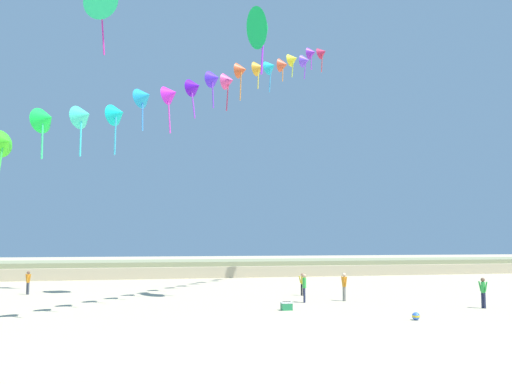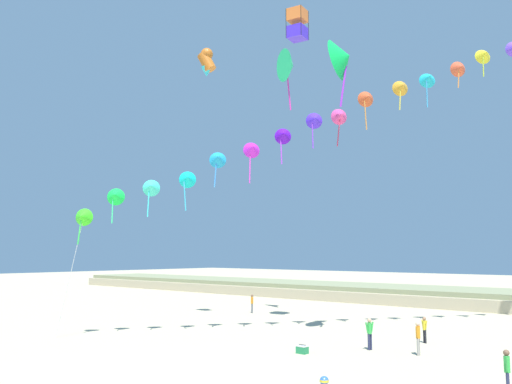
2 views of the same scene
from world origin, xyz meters
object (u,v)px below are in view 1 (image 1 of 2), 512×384
at_px(person_mid_center, 304,286).
at_px(beach_cooler, 287,306).
at_px(person_far_left, 483,291).
at_px(large_kite_mid_trail, 262,28).
at_px(person_near_right, 28,281).
at_px(beach_ball, 416,316).
at_px(large_kite_outer_drift, 104,3).
at_px(person_near_left, 302,283).
at_px(person_far_right, 344,285).

height_order(person_mid_center, beach_cooler, person_mid_center).
distance_m(person_far_left, large_kite_mid_trail, 20.48).
bearing_deg(beach_cooler, person_far_left, -9.38).
relative_size(person_near_right, person_far_left, 0.97).
bearing_deg(beach_cooler, large_kite_mid_trail, 91.16).
bearing_deg(large_kite_mid_trail, beach_cooler, -88.84).
xyz_separation_m(person_near_right, beach_ball, (19.39, -17.44, -0.74)).
bearing_deg(large_kite_outer_drift, person_near_left, -19.57).
bearing_deg(person_near_right, large_kite_outer_drift, -4.76).
xyz_separation_m(person_far_left, beach_cooler, (-10.64, 1.76, -0.74)).
distance_m(person_near_left, person_mid_center, 4.27).
height_order(person_near_right, person_mid_center, person_mid_center).
height_order(person_near_right, large_kite_outer_drift, large_kite_outer_drift).
relative_size(person_near_left, large_kite_mid_trail, 0.33).
height_order(person_far_left, beach_cooler, person_far_left).
xyz_separation_m(person_far_right, large_kite_mid_trail, (-4.86, 1.12, 16.22)).
xyz_separation_m(large_kite_mid_trail, beach_ball, (4.80, -9.52, -17.02)).
distance_m(person_far_left, large_kite_outer_drift, 32.14).
bearing_deg(person_near_left, person_near_right, 163.94).
xyz_separation_m(person_near_left, large_kite_mid_trail, (-3.48, -2.71, 16.33)).
bearing_deg(person_far_right, beach_ball, -90.42).
distance_m(person_mid_center, person_far_right, 2.66).
relative_size(person_mid_center, beach_ball, 4.66).
height_order(person_near_left, large_kite_outer_drift, large_kite_outer_drift).
height_order(person_far_right, large_kite_outer_drift, large_kite_outer_drift).
height_order(person_near_left, person_far_right, person_far_right).
distance_m(person_near_left, beach_cooler, 8.10).
height_order(person_far_right, beach_ball, person_far_right).
bearing_deg(person_mid_center, beach_cooler, -123.06).
xyz_separation_m(person_mid_center, large_kite_outer_drift, (-12.30, 8.90, 20.12)).
height_order(person_far_left, large_kite_mid_trail, large_kite_mid_trail).
bearing_deg(person_mid_center, large_kite_outer_drift, 144.11).
relative_size(person_near_right, large_kite_outer_drift, 0.30).
height_order(large_kite_mid_trail, beach_ball, large_kite_mid_trail).
height_order(person_near_right, beach_cooler, person_near_right).
height_order(person_mid_center, large_kite_outer_drift, large_kite_outer_drift).
bearing_deg(large_kite_mid_trail, person_far_left, -30.70).
bearing_deg(person_far_right, large_kite_outer_drift, 149.92).
bearing_deg(person_near_left, person_far_left, -51.39).
height_order(person_near_right, person_far_right, person_far_right).
bearing_deg(person_far_left, person_near_right, 150.58).
height_order(person_far_right, beach_cooler, person_far_right).
bearing_deg(beach_cooler, person_near_left, 65.20).
relative_size(person_far_left, beach_cooler, 2.85).
xyz_separation_m(large_kite_mid_trail, large_kite_outer_drift, (-10.10, 7.54, 3.89)).
distance_m(large_kite_outer_drift, beach_cooler, 26.22).
distance_m(person_near_left, person_near_right, 18.81).
relative_size(person_mid_center, large_kite_mid_trail, 0.37).
relative_size(person_far_right, large_kite_outer_drift, 0.32).
bearing_deg(beach_ball, beach_cooler, 133.78).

